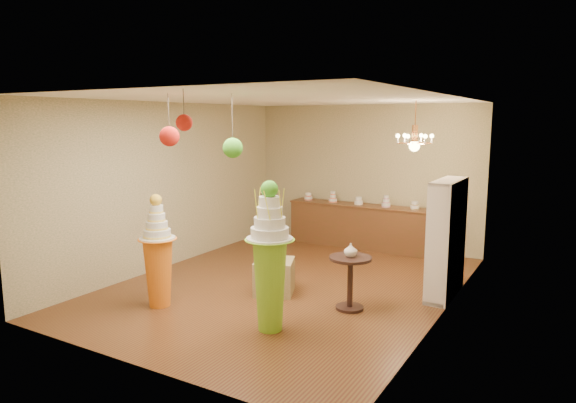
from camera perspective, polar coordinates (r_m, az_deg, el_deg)
The scene contains 17 objects.
floor at distance 8.53m, azimuth -0.03°, elevation -9.28°, with size 6.50×6.50×0.00m, color #532E16.
ceiling at distance 8.11m, azimuth -0.03°, elevation 11.29°, with size 6.50×6.50×0.00m, color white.
wall_back at distance 11.09m, azimuth 8.47°, elevation 2.83°, with size 5.00×0.04×3.00m, color tan.
wall_front at distance 5.66m, azimuth -16.87°, elevation -3.40°, with size 5.00×0.04×3.00m, color tan.
wall_left at distance 9.68m, azimuth -12.93°, elevation 1.80°, with size 0.04×6.50×3.00m, color tan.
wall_right at distance 7.27m, azimuth 17.25°, elevation -0.73°, with size 0.04×6.50×3.00m, color tan.
pedestal_green at distance 6.56m, azimuth -2.03°, elevation -7.24°, with size 0.76×0.76×1.94m.
pedestal_orange at distance 7.68m, azimuth -14.21°, elevation -6.55°, with size 0.64×0.64×1.65m.
burlap_riser at distance 8.09m, azimuth -1.54°, elevation -8.34°, with size 0.58×0.58×0.53m, color olive.
sideboard at distance 10.99m, azimuth 7.80°, elevation -2.60°, with size 3.04×0.54×1.16m.
shelving_unit at distance 8.18m, azimuth 17.23°, elevation -3.93°, with size 0.33×1.20×1.80m.
round_table at distance 7.41m, azimuth 6.93°, elevation -8.15°, with size 0.73×0.73×0.77m.
vase at distance 7.31m, azimuth 6.98°, elevation -5.37°, with size 0.19×0.19×0.20m, color beige.
pom_red_left at distance 6.47m, azimuth -13.04°, elevation 7.06°, with size 0.24×0.24×0.64m.
pom_green_mid at distance 6.33m, azimuth -6.16°, elevation 5.95°, with size 0.25×0.25×0.78m.
pom_red_right at distance 5.45m, azimuth -11.46°, elevation 8.59°, with size 0.17×0.17×0.43m.
chandelier at distance 8.88m, azimuth 13.87°, elevation 6.33°, with size 0.84×0.84×0.85m.
Camera 1 is at (4.08, -7.00, 2.68)m, focal length 32.00 mm.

